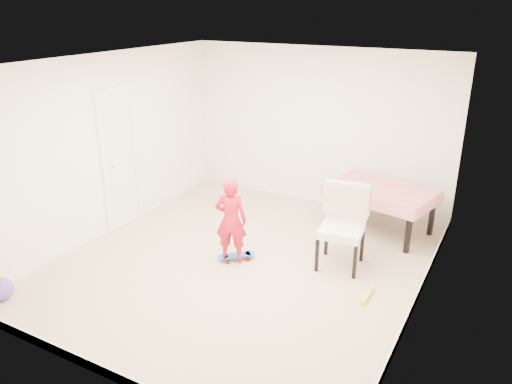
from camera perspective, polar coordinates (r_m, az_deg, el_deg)
The scene contains 17 objects.
ground at distance 6.72m, azimuth -1.58°, elevation -7.97°, with size 5.00×5.00×0.00m, color tan.
ceiling at distance 5.91m, azimuth -1.84°, elevation 14.44°, with size 4.50×5.00×0.04m, color white.
wall_back at distance 8.34m, azimuth 7.00°, elevation 7.33°, with size 4.50×0.04×2.60m, color white.
wall_front at distance 4.41m, azimuth -18.33°, elevation -6.55°, with size 4.50×0.04×2.60m, color white.
wall_left at distance 7.53m, azimuth -16.58°, elevation 5.08°, with size 0.04×5.00×2.60m, color white.
wall_right at distance 5.48m, azimuth 18.87°, elevation -1.10°, with size 0.04×5.00×2.60m, color white.
door at distance 7.80m, azimuth -14.80°, elevation 3.70°, with size 0.10×0.94×2.11m, color white.
baseboard_back at distance 8.73m, azimuth 6.67°, elevation -0.59°, with size 4.50×0.02×0.12m, color white.
baseboard_front at distance 5.08m, azimuth -16.73°, elevation -19.11°, with size 4.50×0.02×0.12m, color white.
baseboard_left at distance 7.95m, azimuth -15.71°, elevation -3.52°, with size 0.02×5.00×0.12m, color white.
baseboard_right at distance 6.03m, azimuth 17.56°, elevation -12.09°, with size 0.02×5.00×0.12m, color white.
dining_table at distance 7.67m, azimuth 13.91°, elevation -1.89°, with size 1.49×0.94×0.70m, color red, non-canonical shape.
dining_chair at distance 6.47m, azimuth 9.75°, elevation -4.11°, with size 0.59×0.67×1.08m, color silver, non-canonical shape.
skateboard at distance 6.75m, azimuth -2.22°, elevation -7.45°, with size 0.51×0.19×0.08m, color blue, non-canonical shape.
child at distance 6.48m, azimuth -2.87°, elevation -3.50°, with size 0.41×0.27×1.14m, color red.
balloon at distance 6.58m, azimuth -27.13°, elevation -9.82°, with size 0.28×0.28×0.28m, color #6A45A6.
foam_toy at distance 6.11m, azimuth 12.60°, elevation -11.43°, with size 0.06×0.06×0.40m, color yellow.
Camera 1 is at (2.98, -5.06, 3.26)m, focal length 35.00 mm.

